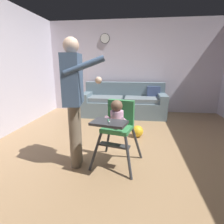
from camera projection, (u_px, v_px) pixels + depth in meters
The scene contains 7 objects.
ground at pixel (127, 159), 2.75m from camera, with size 6.32×7.21×0.10m, color #9B7853.
wall_far at pixel (133, 67), 5.13m from camera, with size 5.52×0.06×2.50m, color silver.
couch at pixel (124, 103), 4.90m from camera, with size 2.18×0.86×0.86m.
high_chair at pixel (117, 121), 2.38m from camera, with size 0.72×0.81×0.91m.
adult_standing at pixel (74, 97), 2.29m from camera, with size 0.56×0.50×1.64m.
toy_ball at pixel (137, 131), 3.45m from camera, with size 0.22×0.22×0.22m, color gold.
wall_clock at pixel (105, 38), 5.00m from camera, with size 0.27×0.04×0.27m.
Camera 1 is at (0.11, -2.48, 1.33)m, focal length 29.32 mm.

